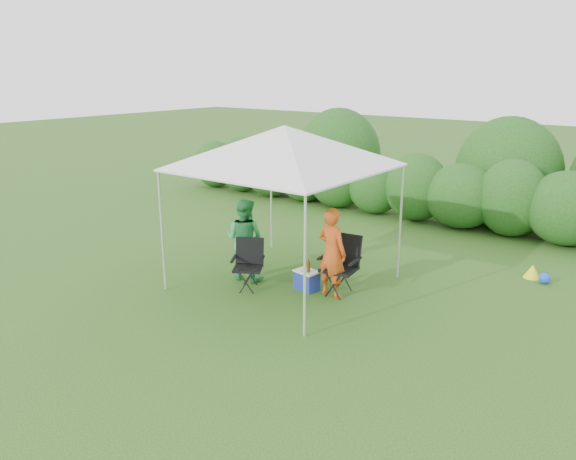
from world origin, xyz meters
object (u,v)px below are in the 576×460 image
Objects in this scene: canopy at (284,147)px; chair_right at (342,261)px; man at (332,252)px; woman at (245,239)px; cooler at (307,280)px; chair_left at (249,261)px.

canopy reaches higher than chair_right.
chair_right is 0.66× the size of man.
woman is 1.37m from cooler.
chair_left is 0.58× the size of woman.
woman is (-0.73, -0.25, -1.70)m from canopy.
man is (0.98, 0.03, -1.69)m from canopy.
chair_right reaches higher than chair_left.
chair_right is 2.20× the size of cooler.
canopy is 6.72× the size of cooler.
chair_left is 0.57× the size of man.
woman is 3.28× the size of cooler.
man is 0.77m from cooler.
cooler is at bearing 0.03° from chair_left.
man is at bearing 1.67° from canopy.
chair_left is (-1.42, -0.80, -0.08)m from chair_right.
man is at bearing -111.10° from chair_right.
woman is at bearing 108.60° from chair_left.
chair_right is (1.04, 0.26, -1.89)m from canopy.
canopy is at bearing 9.66° from man.
man reaches higher than woman.
woman is at bearing -159.18° from cooler.
canopy is 2.01× the size of man.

